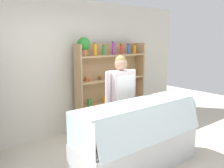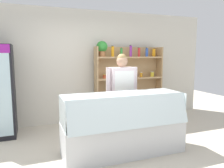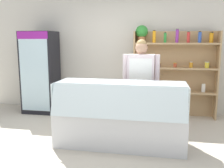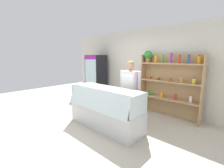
{
  "view_description": "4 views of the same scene",
  "coord_description": "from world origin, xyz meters",
  "views": [
    {
      "loc": [
        -2.27,
        -2.4,
        1.93
      ],
      "look_at": [
        0.34,
        0.78,
        1.18
      ],
      "focal_mm": 40.0,
      "sensor_mm": 36.0,
      "label": 1
    },
    {
      "loc": [
        -1.18,
        -3.15,
        1.63
      ],
      "look_at": [
        0.28,
        0.72,
        1.08
      ],
      "focal_mm": 35.0,
      "sensor_mm": 36.0,
      "label": 2
    },
    {
      "loc": [
        0.81,
        -3.66,
        1.63
      ],
      "look_at": [
        -0.0,
        0.57,
        0.88
      ],
      "focal_mm": 40.0,
      "sensor_mm": 36.0,
      "label": 3
    },
    {
      "loc": [
        2.8,
        -2.47,
        1.75
      ],
      "look_at": [
        0.11,
        0.43,
        1.04
      ],
      "focal_mm": 24.0,
      "sensor_mm": 36.0,
      "label": 4
    }
  ],
  "objects": [
    {
      "name": "shop_clerk",
      "position": [
        0.49,
        0.72,
        0.98
      ],
      "size": [
        0.65,
        0.25,
        1.66
      ],
      "color": "#2D2D38",
      "rests_on": "ground"
    },
    {
      "name": "drinks_fridge",
      "position": [
        -1.86,
        1.57,
        0.92
      ],
      "size": [
        0.74,
        0.6,
        1.84
      ],
      "color": "black",
      "rests_on": "ground"
    },
    {
      "name": "shelving_unit",
      "position": [
        1.05,
        1.8,
        1.09
      ],
      "size": [
        1.74,
        0.29,
        1.96
      ],
      "color": "tan",
      "rests_on": "ground"
    },
    {
      "name": "ground_plane",
      "position": [
        0.0,
        0.0,
        0.0
      ],
      "size": [
        12.0,
        12.0,
        0.0
      ],
      "primitive_type": "plane",
      "color": "beige"
    },
    {
      "name": "deli_display_case",
      "position": [
        0.22,
        0.04,
        0.31
      ],
      "size": [
        2.0,
        0.74,
        1.01
      ],
      "color": "silver",
      "rests_on": "ground"
    },
    {
      "name": "back_wall",
      "position": [
        0.0,
        2.08,
        1.35
      ],
      "size": [
        6.8,
        0.1,
        2.7
      ],
      "primitive_type": "cube",
      "color": "beige",
      "rests_on": "ground"
    }
  ]
}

